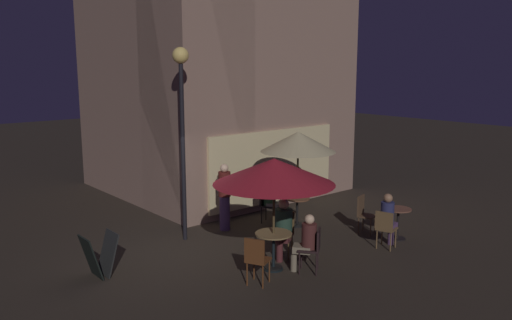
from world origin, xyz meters
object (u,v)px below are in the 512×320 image
(patron_standing_4, at_px, (225,197))
(cafe_table_1, at_px, (297,207))
(cafe_chair_0, at_px, (256,257))
(patio_umbrella_1, at_px, (298,142))
(patron_seated_1, at_px, (283,225))
(patron_seated_0, at_px, (306,240))
(patio_umbrella_0, at_px, (274,172))
(cafe_chair_5, at_px, (385,226))
(cafe_chair_3, at_px, (266,201))
(patron_seated_2, at_px, (272,197))
(cafe_table_0, at_px, (274,243))
(street_lamp_near_corner, at_px, (182,99))
(cafe_chair_4, at_px, (364,211))
(cafe_chair_1, at_px, (313,246))
(patron_seated_3, at_px, (388,217))
(menu_sandwich_board, at_px, (100,255))
(cafe_table_2, at_px, (398,219))
(cafe_chair_2, at_px, (285,230))

(patron_standing_4, bearing_deg, cafe_table_1, 139.33)
(cafe_chair_0, bearing_deg, patio_umbrella_1, 7.80)
(patron_seated_1, bearing_deg, patron_seated_0, 46.31)
(patio_umbrella_0, relative_size, cafe_chair_5, 2.73)
(cafe_chair_3, bearing_deg, patron_seated_0, -56.11)
(patio_umbrella_1, distance_m, patron_seated_2, 1.66)
(cafe_table_0, distance_m, patron_standing_4, 2.86)
(street_lamp_near_corner, bearing_deg, cafe_chair_4, -34.20)
(cafe_table_0, height_order, cafe_chair_1, cafe_chair_1)
(patron_seated_0, distance_m, patron_seated_3, 2.47)
(patron_seated_1, bearing_deg, street_lamp_near_corner, -98.78)
(patron_seated_2, xyz_separation_m, patron_standing_4, (-1.31, 0.32, 0.17))
(menu_sandwich_board, xyz_separation_m, cafe_table_1, (5.31, -0.17, 0.07))
(cafe_table_0, height_order, cafe_table_2, cafe_table_0)
(cafe_chair_0, bearing_deg, patio_umbrella_0, -0.00)
(patron_seated_0, relative_size, patron_standing_4, 0.71)
(patio_umbrella_1, xyz_separation_m, cafe_chair_1, (-1.95, -2.42, -1.64))
(cafe_table_2, relative_size, patron_seated_0, 0.63)
(cafe_chair_3, xyz_separation_m, cafe_chair_4, (1.23, -2.26, -0.00))
(cafe_table_1, xyz_separation_m, cafe_chair_2, (-1.72, -1.35, 0.08))
(cafe_chair_2, height_order, patron_seated_3, patron_seated_3)
(cafe_table_0, bearing_deg, cafe_chair_0, -153.92)
(patron_seated_3, bearing_deg, cafe_chair_1, 162.67)
(cafe_chair_0, relative_size, patron_seated_2, 0.78)
(menu_sandwich_board, height_order, patron_seated_3, patron_seated_3)
(cafe_table_1, height_order, patron_seated_2, patron_seated_2)
(street_lamp_near_corner, xyz_separation_m, cafe_table_2, (3.91, -3.30, -2.87))
(patron_seated_3, bearing_deg, patron_seated_2, 88.25)
(street_lamp_near_corner, relative_size, cafe_chair_4, 4.77)
(street_lamp_near_corner, bearing_deg, patron_standing_4, -1.42)
(cafe_chair_4, distance_m, patron_seated_1, 2.68)
(cafe_table_1, height_order, patron_seated_0, patron_seated_0)
(cafe_table_0, xyz_separation_m, cafe_chair_4, (3.28, 0.28, -0.01))
(cafe_chair_0, bearing_deg, cafe_table_0, -0.00)
(cafe_table_0, xyz_separation_m, patio_umbrella_0, (0.00, 0.00, 1.48))
(cafe_chair_3, height_order, patron_standing_4, patron_standing_4)
(patron_seated_0, bearing_deg, cafe_chair_0, 45.31)
(menu_sandwich_board, relative_size, cafe_chair_3, 0.91)
(menu_sandwich_board, bearing_deg, patron_seated_0, -37.19)
(cafe_chair_1, distance_m, patron_standing_4, 3.40)
(menu_sandwich_board, height_order, patron_seated_2, patron_seated_2)
(street_lamp_near_corner, distance_m, patron_seated_2, 3.66)
(patio_umbrella_0, distance_m, patron_seated_3, 3.25)
(cafe_chair_0, relative_size, cafe_chair_1, 1.05)
(street_lamp_near_corner, relative_size, cafe_chair_2, 4.59)
(cafe_table_1, height_order, cafe_chair_4, cafe_chair_4)
(cafe_table_0, bearing_deg, patron_seated_2, 48.72)
(patio_umbrella_0, xyz_separation_m, cafe_chair_5, (2.73, -0.76, -1.51))
(patron_seated_0, xyz_separation_m, patron_seated_3, (2.46, -0.20, 0.03))
(cafe_table_0, distance_m, cafe_chair_5, 2.84)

